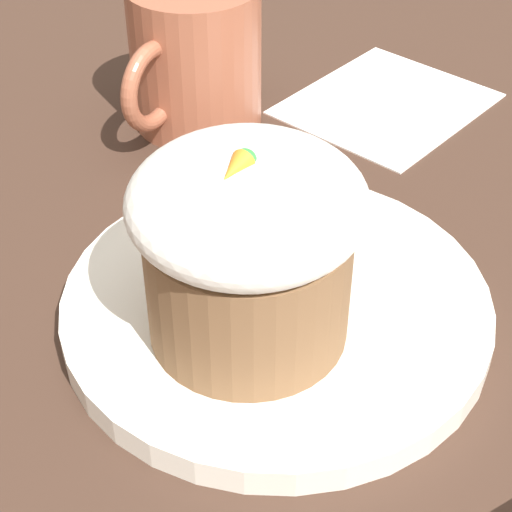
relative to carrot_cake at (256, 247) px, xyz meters
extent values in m
plane|color=#3D281E|center=(-0.03, 0.00, -0.07)|extent=(4.00, 4.00, 0.00)
cylinder|color=white|center=(-0.03, 0.00, -0.06)|extent=(0.22, 0.22, 0.02)
cylinder|color=brown|center=(0.00, 0.00, -0.02)|extent=(0.10, 0.10, 0.06)
ellipsoid|color=white|center=(0.00, 0.00, 0.02)|extent=(0.11, 0.11, 0.05)
cone|color=orange|center=(0.01, 0.00, 0.05)|extent=(0.02, 0.01, 0.01)
sphere|color=green|center=(0.00, 0.00, 0.05)|extent=(0.01, 0.01, 0.01)
cube|color=#B7B7BC|center=(-0.08, -0.04, -0.05)|extent=(0.09, 0.03, 0.00)
ellipsoid|color=#B7B7BC|center=(-0.02, -0.03, -0.05)|extent=(0.04, 0.04, 0.01)
cylinder|color=#9E563D|center=(-0.18, -0.15, -0.02)|extent=(0.09, 0.09, 0.10)
torus|color=#9E563D|center=(-0.13, -0.15, -0.02)|extent=(0.06, 0.01, 0.06)
cube|color=white|center=(-0.26, -0.05, -0.07)|extent=(0.16, 0.14, 0.00)
camera|label=1|loc=(0.26, 0.15, 0.24)|focal=60.00mm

